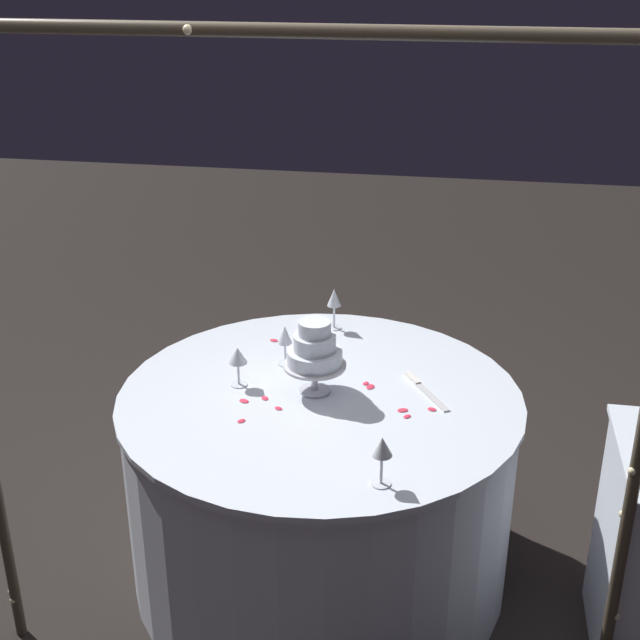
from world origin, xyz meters
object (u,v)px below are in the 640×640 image
at_px(wine_glass_2, 238,357).
at_px(wine_glass_1, 334,299).
at_px(wine_glass_0, 285,337).
at_px(wine_glass_3, 382,449).
at_px(main_table, 320,485).
at_px(decorative_arch, 286,298).
at_px(tiered_cake, 315,351).
at_px(cake_knife, 423,389).

bearing_deg(wine_glass_2, wine_glass_1, -115.16).
relative_size(wine_glass_0, wine_glass_3, 0.98).
relative_size(main_table, wine_glass_2, 9.61).
bearing_deg(wine_glass_1, wine_glass_0, 70.17).
relative_size(wine_glass_0, wine_glass_2, 1.05).
xyz_separation_m(wine_glass_0, wine_glass_2, (0.13, 0.19, 0.00)).
height_order(main_table, wine_glass_0, wine_glass_0).
distance_m(main_table, wine_glass_0, 0.56).
bearing_deg(decorative_arch, wine_glass_0, -76.92).
bearing_deg(wine_glass_0, tiered_cake, 127.36).
height_order(main_table, cake_knife, cake_knife).
bearing_deg(wine_glass_3, cake_knife, -97.95).
bearing_deg(wine_glass_3, wine_glass_0, -58.30).
relative_size(main_table, wine_glass_1, 8.18).
distance_m(decorative_arch, wine_glass_3, 0.53).
bearing_deg(tiered_cake, cake_knife, -168.17).
bearing_deg(wine_glass_1, main_table, 94.32).
xyz_separation_m(decorative_arch, tiered_cake, (0.02, -0.54, -0.42)).
height_order(main_table, wine_glass_2, wine_glass_2).
xyz_separation_m(main_table, wine_glass_3, (-0.27, 0.50, 0.50)).
relative_size(tiered_cake, wine_glass_0, 1.74).
bearing_deg(main_table, tiered_cake, -37.79).
bearing_deg(wine_glass_2, main_table, 176.53).
bearing_deg(main_table, cake_knife, -164.88).
bearing_deg(wine_glass_0, main_table, 128.87).
bearing_deg(cake_knife, main_table, 15.12).
distance_m(main_table, tiered_cake, 0.54).
xyz_separation_m(wine_glass_2, cake_knife, (-0.65, -0.08, -0.11)).
height_order(tiered_cake, cake_knife, tiered_cake).
bearing_deg(wine_glass_3, decorative_arch, 4.31).
distance_m(tiered_cake, wine_glass_3, 0.59).
bearing_deg(cake_knife, wine_glass_3, 82.05).
distance_m(decorative_arch, cake_knife, 0.91).
distance_m(decorative_arch, tiered_cake, 0.68).
bearing_deg(tiered_cake, wine_glass_1, -87.84).
distance_m(tiered_cake, wine_glass_0, 0.25).
distance_m(main_table, wine_glass_1, 0.75).
height_order(wine_glass_2, wine_glass_3, wine_glass_3).
bearing_deg(wine_glass_2, wine_glass_0, -123.82).
distance_m(wine_glass_0, cake_knife, 0.54).
relative_size(decorative_arch, cake_knife, 7.74).
height_order(wine_glass_2, cake_knife, wine_glass_2).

